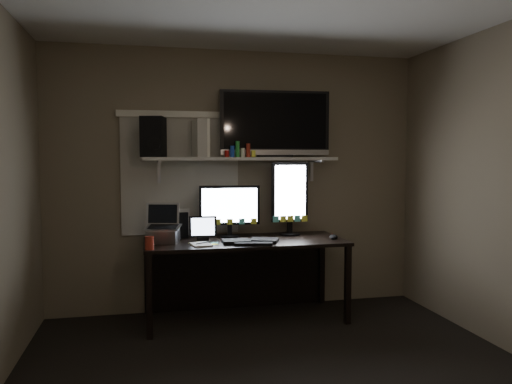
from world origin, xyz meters
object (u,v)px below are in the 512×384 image
object	(u,v)px
mouse	(334,237)
cup	(149,243)
keyboard	(250,241)
desk	(242,256)
monitor_portrait	(290,198)
game_console	(201,138)
laptop	(163,224)
tv	(275,124)
monitor_landscape	(230,211)
speaker	(153,137)
tablet	(203,228)

from	to	relation	value
mouse	cup	size ratio (longest dim) A/B	1.15
keyboard	mouse	bearing A→B (deg)	14.34
desk	monitor_portrait	world-z (taller)	monitor_portrait
desk	game_console	distance (m)	1.16
laptop	tv	distance (m)	1.40
monitor_landscape	speaker	distance (m)	0.97
monitor_landscape	game_console	xyz separation A→B (m)	(-0.27, -0.00, 0.67)
desk	mouse	bearing A→B (deg)	-18.52
monitor_portrait	game_console	world-z (taller)	game_console
desk	laptop	size ratio (longest dim) A/B	5.41
monitor_portrait	tv	distance (m)	0.72
monitor_portrait	tv	size ratio (longest dim) A/B	0.69
monitor_landscape	cup	world-z (taller)	monitor_landscape
mouse	cup	distance (m)	1.66
tablet	tv	xyz separation A→B (m)	(0.70, 0.12, 0.95)
monitor_portrait	speaker	xyz separation A→B (m)	(-1.28, -0.01, 0.57)
mouse	tv	distance (m)	1.19
tv	speaker	distance (m)	1.14
laptop	game_console	world-z (taller)	game_console
tablet	laptop	size ratio (longest dim) A/B	0.75
desk	mouse	xyz separation A→B (m)	(0.80, -0.27, 0.20)
laptop	desk	bearing A→B (deg)	23.55
monitor_portrait	laptop	world-z (taller)	monitor_portrait
keyboard	cup	distance (m)	0.88
tablet	laptop	distance (m)	0.36
monitor_landscape	monitor_portrait	distance (m)	0.60
keyboard	tv	bearing A→B (deg)	61.73
desk	mouse	size ratio (longest dim) A/B	14.66
mouse	cup	bearing A→B (deg)	-158.84
laptop	game_console	distance (m)	0.85
mouse	keyboard	bearing A→B (deg)	-162.97
keyboard	tablet	world-z (taller)	tablet
monitor_landscape	game_console	world-z (taller)	game_console
monitor_landscape	desk	bearing A→B (deg)	-24.88
desk	game_console	world-z (taller)	game_console
desk	speaker	distance (m)	1.37
monitor_landscape	tv	size ratio (longest dim) A/B	0.54
mouse	game_console	world-z (taller)	game_console
monitor_landscape	cup	distance (m)	0.91
speaker	monitor_landscape	bearing A→B (deg)	13.53
monitor_landscape	laptop	distance (m)	0.65
keyboard	cup	bearing A→B (deg)	-157.84
laptop	speaker	bearing A→B (deg)	127.19
keyboard	speaker	size ratio (longest dim) A/B	1.39
monitor_landscape	tv	bearing A→B (deg)	5.46
game_console	tablet	bearing A→B (deg)	-99.41
mouse	speaker	xyz separation A→B (m)	(-1.60, 0.32, 0.91)
desk	game_console	bearing A→B (deg)	171.28
keyboard	speaker	bearing A→B (deg)	170.67
laptop	game_console	size ratio (longest dim) A/B	0.97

